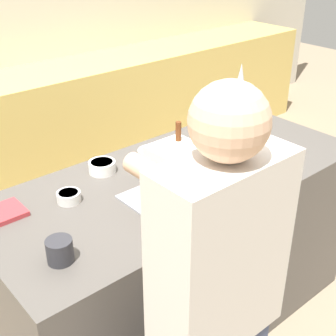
{
  "coord_description": "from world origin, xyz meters",
  "views": [
    {
      "loc": [
        -1.27,
        -1.4,
        1.95
      ],
      "look_at": [
        -0.07,
        0.0,
        0.96
      ],
      "focal_mm": 50.0,
      "sensor_mm": 36.0,
      "label": 1
    }
  ],
  "objects_px": {
    "candy_bowl_center_rear": "(151,154)",
    "candy_bowl_beside_tree": "(232,147)",
    "baking_tray": "(173,195)",
    "candy_bowl_near_tray_left": "(248,116)",
    "candy_bowl_near_tray_right": "(102,166)",
    "person": "(215,319)",
    "mug": "(60,251)",
    "candy_bowl_far_right": "(217,120)",
    "gingerbread_house": "(173,169)",
    "decorative_tree": "(239,99)",
    "candy_bowl_far_left": "(69,196)"
  },
  "relations": [
    {
      "from": "mug",
      "to": "person",
      "type": "distance_m",
      "value": 0.57
    },
    {
      "from": "baking_tray",
      "to": "candy_bowl_near_tray_left",
      "type": "relative_size",
      "value": 3.67
    },
    {
      "from": "candy_bowl_center_rear",
      "to": "person",
      "type": "distance_m",
      "value": 1.0
    },
    {
      "from": "gingerbread_house",
      "to": "candy_bowl_beside_tree",
      "type": "relative_size",
      "value": 2.29
    },
    {
      "from": "candy_bowl_beside_tree",
      "to": "candy_bowl_far_left",
      "type": "relative_size",
      "value": 1.35
    },
    {
      "from": "gingerbread_house",
      "to": "candy_bowl_near_tray_right",
      "type": "bearing_deg",
      "value": 106.75
    },
    {
      "from": "candy_bowl_far_left",
      "to": "candy_bowl_far_right",
      "type": "bearing_deg",
      "value": 9.87
    },
    {
      "from": "baking_tray",
      "to": "candy_bowl_far_left",
      "type": "height_order",
      "value": "candy_bowl_far_left"
    },
    {
      "from": "decorative_tree",
      "to": "candy_bowl_far_right",
      "type": "bearing_deg",
      "value": 87.14
    },
    {
      "from": "candy_bowl_near_tray_right",
      "to": "mug",
      "type": "bearing_deg",
      "value": -136.22
    },
    {
      "from": "candy_bowl_near_tray_right",
      "to": "candy_bowl_far_left",
      "type": "bearing_deg",
      "value": -153.17
    },
    {
      "from": "candy_bowl_far_right",
      "to": "decorative_tree",
      "type": "bearing_deg",
      "value": -92.86
    },
    {
      "from": "gingerbread_house",
      "to": "candy_bowl_near_tray_left",
      "type": "height_order",
      "value": "gingerbread_house"
    },
    {
      "from": "baking_tray",
      "to": "candy_bowl_near_tray_left",
      "type": "height_order",
      "value": "candy_bowl_near_tray_left"
    },
    {
      "from": "person",
      "to": "mug",
      "type": "bearing_deg",
      "value": 118.35
    },
    {
      "from": "decorative_tree",
      "to": "candy_bowl_near_tray_left",
      "type": "bearing_deg",
      "value": 24.04
    },
    {
      "from": "candy_bowl_near_tray_right",
      "to": "gingerbread_house",
      "type": "bearing_deg",
      "value": -73.25
    },
    {
      "from": "gingerbread_house",
      "to": "candy_bowl_near_tray_right",
      "type": "height_order",
      "value": "gingerbread_house"
    },
    {
      "from": "baking_tray",
      "to": "candy_bowl_center_rear",
      "type": "xyz_separation_m",
      "value": [
        0.14,
        0.33,
        0.03
      ]
    },
    {
      "from": "baking_tray",
      "to": "gingerbread_house",
      "type": "bearing_deg",
      "value": 27.45
    },
    {
      "from": "candy_bowl_center_rear",
      "to": "candy_bowl_near_tray_right",
      "type": "xyz_separation_m",
      "value": [
        -0.25,
        0.05,
        -0.0
      ]
    },
    {
      "from": "candy_bowl_near_tray_right",
      "to": "person",
      "type": "height_order",
      "value": "person"
    },
    {
      "from": "candy_bowl_far_right",
      "to": "mug",
      "type": "relative_size",
      "value": 1.37
    },
    {
      "from": "baking_tray",
      "to": "mug",
      "type": "relative_size",
      "value": 4.27
    },
    {
      "from": "baking_tray",
      "to": "candy_bowl_near_tray_left",
      "type": "xyz_separation_m",
      "value": [
        0.9,
        0.36,
        0.02
      ]
    },
    {
      "from": "baking_tray",
      "to": "decorative_tree",
      "type": "distance_m",
      "value": 0.78
    },
    {
      "from": "candy_bowl_center_rear",
      "to": "candy_bowl_near_tray_left",
      "type": "xyz_separation_m",
      "value": [
        0.76,
        0.03,
        -0.01
      ]
    },
    {
      "from": "candy_bowl_near_tray_left",
      "to": "candy_bowl_near_tray_right",
      "type": "height_order",
      "value": "candy_bowl_near_tray_right"
    },
    {
      "from": "candy_bowl_center_rear",
      "to": "candy_bowl_beside_tree",
      "type": "xyz_separation_m",
      "value": [
        0.38,
        -0.19,
        -0.01
      ]
    },
    {
      "from": "mug",
      "to": "candy_bowl_beside_tree",
      "type": "bearing_deg",
      "value": 10.8
    },
    {
      "from": "candy_bowl_near_tray_right",
      "to": "decorative_tree",
      "type": "bearing_deg",
      "value": -7.23
    },
    {
      "from": "baking_tray",
      "to": "candy_bowl_center_rear",
      "type": "height_order",
      "value": "candy_bowl_center_rear"
    },
    {
      "from": "baking_tray",
      "to": "candy_bowl_near_tray_left",
      "type": "distance_m",
      "value": 0.97
    },
    {
      "from": "decorative_tree",
      "to": "candy_bowl_center_rear",
      "type": "relative_size",
      "value": 3.11
    },
    {
      "from": "candy_bowl_center_rear",
      "to": "candy_bowl_beside_tree",
      "type": "height_order",
      "value": "candy_bowl_center_rear"
    },
    {
      "from": "candy_bowl_far_right",
      "to": "mug",
      "type": "height_order",
      "value": "mug"
    },
    {
      "from": "gingerbread_house",
      "to": "person",
      "type": "bearing_deg",
      "value": -119.28
    },
    {
      "from": "candy_bowl_beside_tree",
      "to": "mug",
      "type": "height_order",
      "value": "mug"
    },
    {
      "from": "candy_bowl_beside_tree",
      "to": "candy_bowl_near_tray_right",
      "type": "height_order",
      "value": "candy_bowl_near_tray_right"
    },
    {
      "from": "candy_bowl_center_rear",
      "to": "candy_bowl_near_tray_left",
      "type": "distance_m",
      "value": 0.76
    },
    {
      "from": "candy_bowl_far_right",
      "to": "person",
      "type": "relative_size",
      "value": 0.08
    },
    {
      "from": "baking_tray",
      "to": "candy_bowl_near_tray_right",
      "type": "distance_m",
      "value": 0.39
    },
    {
      "from": "candy_bowl_near_tray_left",
      "to": "candy_bowl_near_tray_right",
      "type": "bearing_deg",
      "value": 179.12
    },
    {
      "from": "decorative_tree",
      "to": "candy_bowl_near_tray_right",
      "type": "relative_size",
      "value": 3.1
    },
    {
      "from": "gingerbread_house",
      "to": "person",
      "type": "xyz_separation_m",
      "value": [
        -0.32,
        -0.56,
        -0.2
      ]
    },
    {
      "from": "candy_bowl_beside_tree",
      "to": "gingerbread_house",
      "type": "bearing_deg",
      "value": -165.25
    },
    {
      "from": "candy_bowl_near_tray_left",
      "to": "candy_bowl_far_left",
      "type": "relative_size",
      "value": 1.08
    },
    {
      "from": "baking_tray",
      "to": "gingerbread_house",
      "type": "relative_size",
      "value": 1.28
    },
    {
      "from": "candy_bowl_far_left",
      "to": "candy_bowl_center_rear",
      "type": "bearing_deg",
      "value": 8.84
    },
    {
      "from": "candy_bowl_near_tray_right",
      "to": "person",
      "type": "relative_size",
      "value": 0.08
    }
  ]
}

